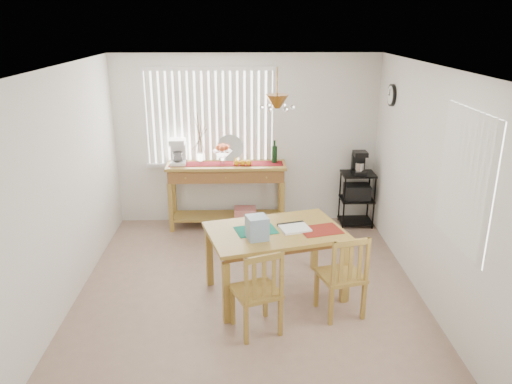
{
  "coord_description": "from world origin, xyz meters",
  "views": [
    {
      "loc": [
        -0.06,
        -5.22,
        3.05
      ],
      "look_at": [
        0.1,
        0.55,
        1.05
      ],
      "focal_mm": 35.0,
      "sensor_mm": 36.0,
      "label": 1
    }
  ],
  "objects_px": {
    "wire_cart": "(357,194)",
    "chair_left": "(258,292)",
    "cart_items": "(359,163)",
    "chair_right": "(343,276)",
    "dining_table": "(275,237)",
    "sideboard": "(227,180)"
  },
  "relations": [
    {
      "from": "wire_cart",
      "to": "chair_left",
      "type": "distance_m",
      "value": 3.25
    },
    {
      "from": "cart_items",
      "to": "chair_right",
      "type": "xyz_separation_m",
      "value": [
        -0.71,
        -2.53,
        -0.53
      ]
    },
    {
      "from": "cart_items",
      "to": "chair_right",
      "type": "relative_size",
      "value": 0.36
    },
    {
      "from": "wire_cart",
      "to": "cart_items",
      "type": "height_order",
      "value": "cart_items"
    },
    {
      "from": "dining_table",
      "to": "cart_items",
      "type": "bearing_deg",
      "value": 55.69
    },
    {
      "from": "wire_cart",
      "to": "dining_table",
      "type": "distance_m",
      "value": 2.48
    },
    {
      "from": "dining_table",
      "to": "sideboard",
      "type": "bearing_deg",
      "value": 106.35
    },
    {
      "from": "wire_cart",
      "to": "chair_right",
      "type": "xyz_separation_m",
      "value": [
        -0.71,
        -2.52,
        -0.04
      ]
    },
    {
      "from": "chair_right",
      "to": "cart_items",
      "type": "bearing_deg",
      "value": 74.35
    },
    {
      "from": "wire_cart",
      "to": "chair_right",
      "type": "bearing_deg",
      "value": -105.71
    },
    {
      "from": "chair_right",
      "to": "sideboard",
      "type": "bearing_deg",
      "value": 117.09
    },
    {
      "from": "cart_items",
      "to": "dining_table",
      "type": "height_order",
      "value": "cart_items"
    },
    {
      "from": "wire_cart",
      "to": "chair_right",
      "type": "height_order",
      "value": "chair_right"
    },
    {
      "from": "chair_left",
      "to": "wire_cart",
      "type": "bearing_deg",
      "value": 60.05
    },
    {
      "from": "wire_cart",
      "to": "cart_items",
      "type": "bearing_deg",
      "value": 90.0
    },
    {
      "from": "cart_items",
      "to": "chair_right",
      "type": "distance_m",
      "value": 2.68
    },
    {
      "from": "dining_table",
      "to": "wire_cart",
      "type": "bearing_deg",
      "value": 55.57
    },
    {
      "from": "wire_cart",
      "to": "dining_table",
      "type": "bearing_deg",
      "value": -124.43
    },
    {
      "from": "cart_items",
      "to": "dining_table",
      "type": "relative_size",
      "value": 0.2
    },
    {
      "from": "dining_table",
      "to": "chair_right",
      "type": "relative_size",
      "value": 1.78
    },
    {
      "from": "dining_table",
      "to": "chair_left",
      "type": "distance_m",
      "value": 0.84
    },
    {
      "from": "cart_items",
      "to": "chair_left",
      "type": "relative_size",
      "value": 0.37
    }
  ]
}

